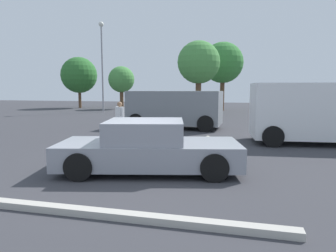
# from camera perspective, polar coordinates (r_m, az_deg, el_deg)

# --- Properties ---
(ground_plane) EXTENTS (80.00, 80.00, 0.00)m
(ground_plane) POSITION_cam_1_polar(r_m,az_deg,el_deg) (7.44, -5.22, -8.98)
(ground_plane) COLOR #38383D
(sedan_foreground) EXTENTS (4.70, 2.67, 1.28)m
(sedan_foreground) POSITION_cam_1_polar(r_m,az_deg,el_deg) (7.53, -3.78, -4.17)
(sedan_foreground) COLOR gray
(sedan_foreground) RESTS_ON ground_plane
(dog) EXTENTS (0.65, 0.41, 0.41)m
(dog) POSITION_cam_1_polar(r_m,az_deg,el_deg) (10.70, 6.43, -2.72)
(dog) COLOR beige
(dog) RESTS_ON ground_plane
(van_white) EXTENTS (5.09, 2.55, 2.26)m
(van_white) POSITION_cam_1_polar(r_m,az_deg,el_deg) (12.59, 26.84, 2.49)
(van_white) COLOR white
(van_white) RESTS_ON ground_plane
(suv_dark) EXTENTS (4.87, 2.36, 1.94)m
(suv_dark) POSITION_cam_1_polar(r_m,az_deg,el_deg) (15.74, 1.25, 3.44)
(suv_dark) COLOR gray
(suv_dark) RESTS_ON ground_plane
(pedestrian) EXTENTS (0.45, 0.45, 1.53)m
(pedestrian) POSITION_cam_1_polar(r_m,az_deg,el_deg) (12.63, -9.07, 1.72)
(pedestrian) COLOR black
(pedestrian) RESTS_ON ground_plane
(parking_curb) EXTENTS (6.44, 0.20, 0.12)m
(parking_curb) POSITION_cam_1_polar(r_m,az_deg,el_deg) (5.22, -14.48, -15.54)
(parking_curb) COLOR #B7B2A8
(parking_curb) RESTS_ON ground_plane
(light_post_mid) EXTENTS (0.44, 0.44, 7.82)m
(light_post_mid) POSITION_cam_1_polar(r_m,az_deg,el_deg) (27.65, -12.38, 13.31)
(light_post_mid) COLOR gray
(light_post_mid) RESTS_ON ground_plane
(tree_back_left) EXTENTS (3.82, 3.82, 6.42)m
(tree_back_left) POSITION_cam_1_polar(r_m,az_deg,el_deg) (29.38, 10.31, 11.66)
(tree_back_left) COLOR brown
(tree_back_left) RESTS_ON ground_plane
(tree_back_center) EXTENTS (3.22, 3.22, 5.67)m
(tree_back_center) POSITION_cam_1_polar(r_m,az_deg,el_deg) (23.39, 5.82, 11.80)
(tree_back_center) COLOR brown
(tree_back_center) RESTS_ON ground_plane
(tree_back_right) EXTENTS (3.84, 3.84, 5.46)m
(tree_back_right) POSITION_cam_1_polar(r_m,az_deg,el_deg) (34.28, -16.46, 9.21)
(tree_back_right) COLOR brown
(tree_back_right) RESTS_ON ground_plane
(tree_far_right) EXTENTS (2.66, 2.66, 4.35)m
(tree_far_right) POSITION_cam_1_polar(r_m,az_deg,el_deg) (31.48, -8.81, 8.65)
(tree_far_right) COLOR brown
(tree_far_right) RESTS_ON ground_plane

